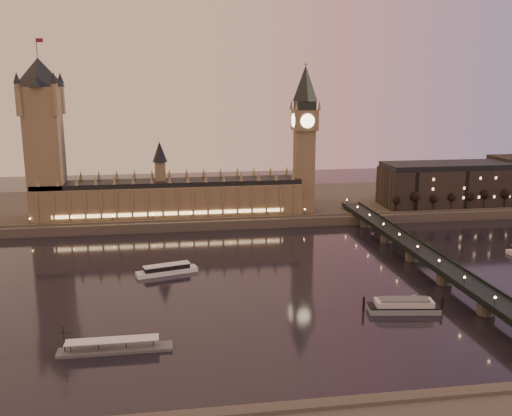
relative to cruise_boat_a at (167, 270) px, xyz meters
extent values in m
plane|color=black|center=(42.90, -16.78, -2.22)|extent=(700.00, 700.00, 0.00)
cube|color=#423D35|center=(72.90, 148.22, 0.78)|extent=(560.00, 130.00, 6.00)
cube|color=brown|center=(2.90, 104.22, 14.78)|extent=(180.00, 26.00, 22.00)
cube|color=black|center=(2.90, 104.22, 27.38)|extent=(180.00, 22.00, 3.20)
cube|color=#FFCC7F|center=(2.90, 90.72, 8.78)|extent=(153.00, 0.25, 2.20)
cube|color=brown|center=(-77.10, 104.22, 47.78)|extent=(22.00, 22.00, 88.00)
cone|color=black|center=(-77.10, 104.22, 100.78)|extent=(31.68, 31.68, 18.00)
cylinder|color=black|center=(-77.10, 104.22, 115.78)|extent=(0.44, 0.44, 12.00)
cube|color=maroon|center=(-74.90, 104.22, 120.28)|extent=(4.00, 0.15, 2.50)
cube|color=brown|center=(96.90, 104.22, 32.78)|extent=(13.00, 13.00, 58.00)
cube|color=brown|center=(96.90, 104.22, 68.78)|extent=(16.00, 16.00, 14.00)
cylinder|color=#FFEAA5|center=(96.90, 96.04, 68.78)|extent=(9.60, 0.35, 9.60)
cylinder|color=#FFEAA5|center=(88.72, 104.22, 68.78)|extent=(0.35, 9.60, 9.60)
cube|color=black|center=(96.90, 104.22, 78.78)|extent=(13.00, 13.00, 6.00)
cone|color=black|center=(96.90, 104.22, 93.78)|extent=(17.68, 17.68, 24.00)
sphere|color=gold|center=(96.90, 104.22, 106.78)|extent=(2.00, 2.00, 2.00)
cube|color=black|center=(134.90, -16.78, 5.78)|extent=(13.00, 260.00, 2.00)
cube|color=black|center=(128.60, -16.78, 7.28)|extent=(0.60, 260.00, 1.00)
cube|color=black|center=(141.20, -16.78, 7.28)|extent=(0.60, 260.00, 1.00)
cube|color=black|center=(214.90, 110.22, 17.78)|extent=(110.00, 36.00, 28.00)
cube|color=black|center=(214.90, 110.22, 33.78)|extent=(108.00, 34.00, 4.00)
cylinder|color=black|center=(161.22, 92.22, 8.36)|extent=(0.70, 0.70, 9.16)
sphere|color=black|center=(161.22, 92.22, 13.15)|extent=(6.11, 6.11, 6.11)
cylinder|color=black|center=(175.02, 92.22, 8.36)|extent=(0.70, 0.70, 9.16)
sphere|color=black|center=(175.02, 92.22, 13.15)|extent=(6.11, 6.11, 6.11)
cylinder|color=black|center=(188.82, 92.22, 8.36)|extent=(0.70, 0.70, 9.16)
sphere|color=black|center=(188.82, 92.22, 13.15)|extent=(6.11, 6.11, 6.11)
cylinder|color=black|center=(202.63, 92.22, 8.36)|extent=(0.70, 0.70, 9.16)
sphere|color=black|center=(202.63, 92.22, 13.15)|extent=(6.11, 6.11, 6.11)
cylinder|color=black|center=(216.43, 92.22, 8.36)|extent=(0.70, 0.70, 9.16)
sphere|color=black|center=(216.43, 92.22, 13.15)|extent=(6.11, 6.11, 6.11)
cylinder|color=black|center=(230.23, 92.22, 8.36)|extent=(0.70, 0.70, 9.16)
sphere|color=black|center=(230.23, 92.22, 13.15)|extent=(6.11, 6.11, 6.11)
cylinder|color=black|center=(244.04, 92.22, 8.36)|extent=(0.70, 0.70, 9.16)
sphere|color=black|center=(244.04, 92.22, 13.15)|extent=(6.11, 6.11, 6.11)
cube|color=silver|center=(0.00, 0.00, -1.06)|extent=(32.15, 14.92, 2.31)
cube|color=black|center=(0.00, 0.00, 1.24)|extent=(23.93, 11.57, 2.31)
cube|color=silver|center=(0.00, 0.00, 2.61)|extent=(24.61, 12.00, 0.42)
cube|color=#7C919E|center=(101.10, -65.98, -0.99)|extent=(31.24, 12.86, 2.46)
cube|color=black|center=(101.10, -65.98, 0.48)|extent=(31.24, 12.86, 0.47)
cube|color=silver|center=(101.10, -65.98, 1.95)|extent=(25.48, 11.10, 2.46)
cube|color=#595B5E|center=(101.10, -65.98, 3.51)|extent=(21.59, 9.61, 0.66)
cylinder|color=black|center=(84.23, -62.49, 1.00)|extent=(1.04, 1.04, 6.44)
cylinder|color=black|center=(117.97, -67.47, 1.00)|extent=(1.04, 1.04, 6.44)
cube|color=#595B5E|center=(-18.95, -84.75, -1.62)|extent=(41.77, 6.96, 1.19)
cube|color=silver|center=(-19.95, -84.75, 2.31)|extent=(33.81, 5.97, 0.30)
cylinder|color=black|center=(-36.85, -84.75, 3.95)|extent=(0.40, 0.40, 9.94)
cylinder|color=black|center=(-36.85, -84.75, 6.43)|extent=(3.98, 0.24, 0.24)
camera|label=1|loc=(2.91, -284.17, 95.31)|focal=40.00mm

